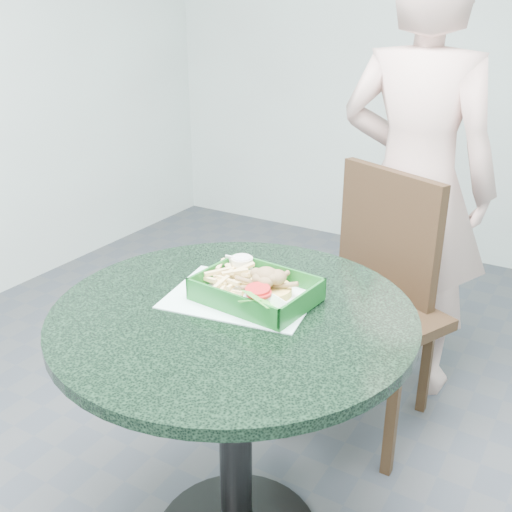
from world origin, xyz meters
The scene contains 10 objects.
wall_back centered at (0.00, 2.50, 1.40)m, with size 4.00×0.04×2.80m, color silver.
cafe_table centered at (0.00, 0.00, 0.58)m, with size 0.91×0.91×0.75m.
dining_chair centered at (0.09, 0.78, 0.53)m, with size 0.46×0.46×0.93m.
diner_person centered at (0.11, 1.09, 0.92)m, with size 0.67×0.44×1.84m, color #CFA89D.
placemat centered at (-0.02, 0.07, 0.75)m, with size 0.37×0.27×0.00m, color silver.
food_basket centered at (0.02, 0.07, 0.77)m, with size 0.29×0.21×0.06m.
crab_sandwich centered at (0.04, 0.09, 0.80)m, with size 0.13×0.13×0.08m.
fries_pile centered at (-0.08, 0.08, 0.79)m, with size 0.12×0.13×0.05m, color #F4D286, non-canonical shape.
sauce_ramekin centered at (-0.08, 0.15, 0.80)m, with size 0.06×0.06×0.03m.
garnish_cup centered at (0.07, 0.02, 0.79)m, with size 0.11×0.11×0.04m.
Camera 1 is at (0.72, -1.10, 1.47)m, focal length 42.00 mm.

